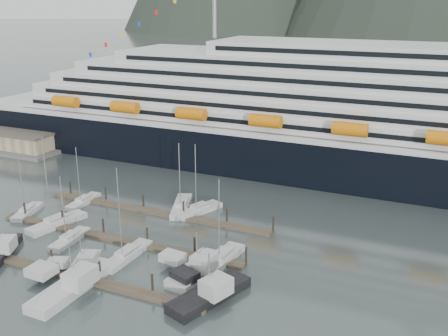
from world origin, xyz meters
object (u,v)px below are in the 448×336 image
Objects in this scene: sailboat_d at (127,256)px; trawler_e at (197,269)px; cruise_ship at (376,127)px; sailboat_a at (28,212)px; trawler_b at (82,267)px; sailboat_g at (181,207)px; sailboat_f at (200,210)px; sailboat_h at (222,259)px; sailboat_b at (57,223)px; sailboat_c at (70,239)px; trawler_c at (72,284)px; trawler_d at (208,293)px; sailboat_e at (83,202)px.

trawler_e is at bearing -88.35° from sailboat_d.
cruise_ship is 76.26m from sailboat_a.
sailboat_d is 7.45m from trawler_b.
sailboat_g reaches higher than trawler_b.
sailboat_f is (2.31, 21.62, 0.01)m from sailboat_d.
sailboat_g is at bearing -25.57° from trawler_b.
sailboat_f is at bearing 40.95° from sailboat_h.
sailboat_h is (33.25, -0.10, -0.02)m from sailboat_b.
trawler_c is at bearing -143.53° from sailboat_c.
trawler_c is at bearing -166.07° from sailboat_f.
sailboat_c reaches higher than trawler_d.
trawler_b is at bearing -145.16° from sailboat_e.
cruise_ship reaches higher than trawler_d.
sailboat_a is 16.63m from sailboat_c.
sailboat_a is 9.14m from sailboat_b.
sailboat_c is at bearing 103.30° from sailboat_h.
sailboat_c is 23.14m from sailboat_g.
sailboat_d reaches higher than trawler_c.
sailboat_b reaches higher than sailboat_g.
sailboat_d is (18.77, -5.31, -0.03)m from sailboat_b.
sailboat_d reaches higher than sailboat_e.
trawler_d is at bearing -71.37° from trawler_c.
cruise_ship is 20.32× the size of trawler_b.
sailboat_h is at bearing -43.09° from trawler_c.
sailboat_f is at bearing 48.01° from trawler_d.
trawler_b is (-6.09, -28.03, 0.40)m from sailboat_f.
sailboat_g reaches higher than sailboat_a.
sailboat_b is 10.99m from sailboat_e.
sailboat_e is 37.46m from trawler_e.
trawler_d is at bearing -133.73° from trawler_e.
cruise_ship is at bearing 8.10° from trawler_d.
sailboat_b is 1.28× the size of trawler_d.
sailboat_g is at bearing -131.69° from cruise_ship.
sailboat_g reaches higher than trawler_e.
sailboat_f is at bearing -5.50° from trawler_c.
sailboat_f reaches higher than sailboat_g.
sailboat_c is at bearing 165.48° from sailboat_f.
cruise_ship reaches higher than sailboat_g.
sailboat_h reaches higher than sailboat_c.
sailboat_h is at bearing -122.66° from sailboat_f.
trawler_b is at bearing -135.61° from sailboat_c.
sailboat_d is 1.17× the size of trawler_d.
trawler_d is (17.16, -5.39, 0.54)m from sailboat_d.
sailboat_f is 1.01× the size of sailboat_g.
trawler_c is at bearing -141.07° from sailboat_a.
trawler_c is at bearing -177.59° from trawler_b.
cruise_ship is 75.37m from trawler_c.
trawler_e is (12.59, -0.03, 0.53)m from sailboat_d.
sailboat_g is (16.97, 16.32, -0.03)m from sailboat_b.
sailboat_c is 27.10m from sailboat_h.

